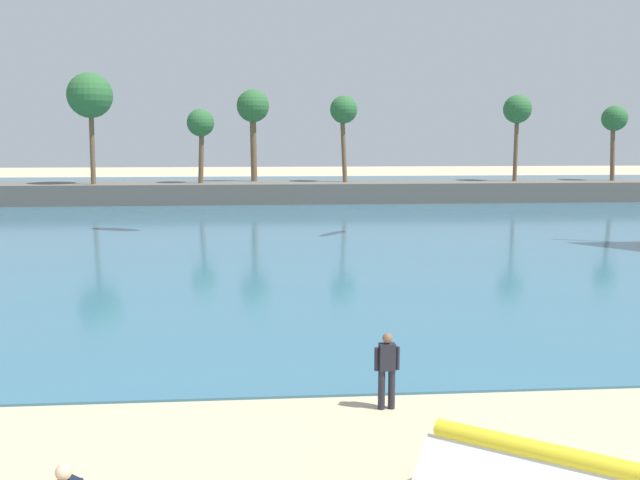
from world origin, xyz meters
TOP-DOWN VIEW (x-y plane):
  - sea at (0.00, 52.97)m, footprint 220.00×86.21m
  - palm_headland at (-4.89, 56.03)m, footprint 92.86×6.36m
  - folded_kite at (3.53, 4.32)m, footprint 5.07×4.72m
  - person_at_waterline at (1.73, 9.14)m, footprint 0.55×0.22m

SIDE VIEW (x-z plane):
  - sea at x=0.00m, z-range 0.00..0.06m
  - folded_kite at x=3.53m, z-range 0.24..1.50m
  - person_at_waterline at x=1.73m, z-range 0.06..1.73m
  - palm_headland at x=-4.89m, z-range -3.46..9.31m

